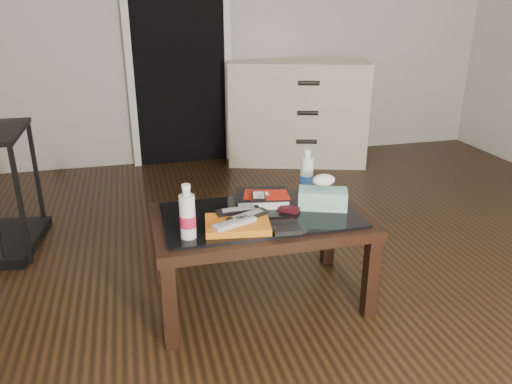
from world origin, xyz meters
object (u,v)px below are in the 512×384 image
coffee_table (260,226)px  tissue_box (323,199)px  water_bottle_right (307,172)px  water_bottle_left (187,211)px  dresser (298,112)px  textbook (262,198)px

coffee_table → tissue_box: bearing=0.5°
coffee_table → water_bottle_right: bearing=33.4°
water_bottle_right → tissue_box: water_bottle_right is taller
water_bottle_left → dresser: bearing=61.1°
coffee_table → textbook: size_ratio=4.00×
textbook → tissue_box: bearing=-16.8°
water_bottle_left → tissue_box: water_bottle_left is taller
water_bottle_right → tissue_box: size_ratio=1.03×
textbook → water_bottle_right: water_bottle_right is taller
coffee_table → textbook: (0.04, 0.13, 0.09)m
textbook → tissue_box: (0.27, -0.13, 0.02)m
dresser → tissue_box: 2.20m
coffee_table → tissue_box: tissue_box is taller
tissue_box → coffee_table: bearing=-158.5°
dresser → water_bottle_left: (-1.26, -2.28, 0.13)m
textbook → water_bottle_right: bearing=23.0°
textbook → tissue_box: size_ratio=1.09×
dresser → water_bottle_left: dresser is taller
coffee_table → water_bottle_left: 0.43m
dresser → water_bottle_left: bearing=-102.0°
dresser → textbook: 2.17m
textbook → water_bottle_left: (-0.40, -0.29, 0.10)m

